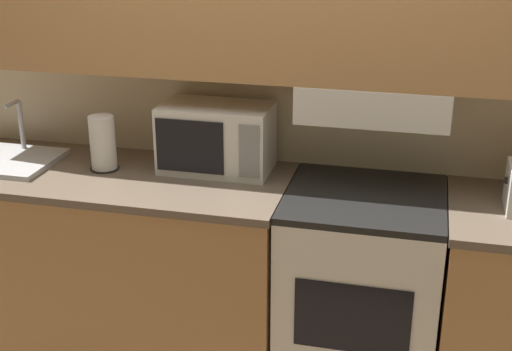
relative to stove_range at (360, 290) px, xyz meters
name	(u,v)px	position (x,y,z in m)	size (l,w,h in m)	color
ground_plane	(273,324)	(-0.47, 0.33, -0.46)	(16.00, 16.00, 0.00)	brown
wall_back	(275,54)	(-0.46, 0.26, 1.00)	(5.43, 0.38, 2.55)	beige
lower_counter_main	(118,261)	(-1.17, -0.01, 0.00)	(1.65, 0.69, 0.93)	tan
stove_range	(360,290)	(0.00, 0.00, 0.00)	(0.68, 0.66, 0.93)	white
microwave	(216,138)	(-0.71, 0.15, 0.62)	(0.51, 0.30, 0.31)	white
sink_basin	(8,159)	(-1.71, -0.01, 0.48)	(0.45, 0.40, 0.28)	#B7BABF
paper_towel_roll	(103,143)	(-1.22, 0.03, 0.59)	(0.14, 0.14, 0.26)	black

